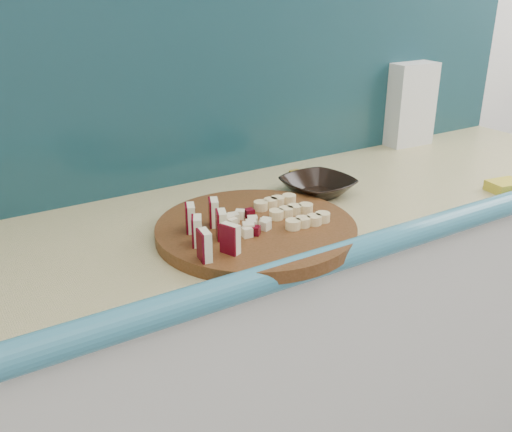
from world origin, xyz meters
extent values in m
cube|color=white|center=(0.00, 1.80, 1.30)|extent=(3.60, 0.04, 2.60)
cube|color=white|center=(0.10, 1.50, 0.44)|extent=(2.20, 0.60, 0.88)
cube|color=#C5BC73|center=(0.10, 1.50, 0.90)|extent=(2.20, 0.60, 0.03)
cube|color=teal|center=(0.10, 1.20, 0.90)|extent=(2.20, 0.06, 0.03)
cube|color=teal|center=(0.10, 1.79, 1.16)|extent=(2.20, 0.02, 0.50)
cylinder|color=#42260E|center=(-0.07, 1.38, 0.92)|extent=(0.45, 0.45, 0.03)
cube|color=#FCF7CA|center=(-0.24, 1.29, 0.97)|extent=(0.02, 0.04, 0.06)
cube|color=#4F0511|center=(-0.25, 1.29, 0.97)|extent=(0.01, 0.04, 0.06)
cube|color=#FCF7CA|center=(-0.22, 1.35, 0.97)|extent=(0.02, 0.04, 0.06)
cube|color=#4F0511|center=(-0.23, 1.35, 0.97)|extent=(0.01, 0.04, 0.06)
cube|color=#FCF7CA|center=(-0.20, 1.42, 0.97)|extent=(0.02, 0.04, 0.06)
cube|color=#4F0511|center=(-0.21, 1.42, 0.97)|extent=(0.01, 0.04, 0.06)
cube|color=#FCF7CA|center=(-0.18, 1.29, 0.97)|extent=(0.02, 0.04, 0.06)
cube|color=#4F0511|center=(-0.19, 1.29, 0.97)|extent=(0.01, 0.04, 0.06)
cube|color=#FCF7CA|center=(-0.16, 1.35, 0.97)|extent=(0.02, 0.04, 0.06)
cube|color=#4F0511|center=(-0.17, 1.35, 0.97)|extent=(0.01, 0.04, 0.06)
cube|color=#FCF7CA|center=(-0.15, 1.42, 0.97)|extent=(0.02, 0.04, 0.06)
cube|color=#4F0511|center=(-0.16, 1.42, 0.97)|extent=(0.01, 0.04, 0.06)
cube|color=#FFF5CB|center=(-0.08, 1.38, 0.95)|extent=(0.02, 0.02, 0.02)
cube|color=#FFF5CB|center=(-0.08, 1.39, 0.95)|extent=(0.02, 0.02, 0.02)
cube|color=#4F0511|center=(-0.08, 1.40, 0.95)|extent=(0.02, 0.02, 0.02)
cube|color=#FFF5CB|center=(-0.09, 1.39, 0.95)|extent=(0.02, 0.02, 0.02)
cube|color=#FFF5CB|center=(-0.10, 1.40, 0.95)|extent=(0.02, 0.02, 0.02)
cube|color=#FFF5CB|center=(-0.11, 1.40, 0.95)|extent=(0.02, 0.02, 0.02)
cube|color=#FFF5CB|center=(-0.11, 1.38, 0.95)|extent=(0.02, 0.02, 0.02)
cube|color=#FFF5CB|center=(-0.12, 1.38, 0.95)|extent=(0.02, 0.02, 0.02)
cube|color=#4F0511|center=(-0.12, 1.36, 0.95)|extent=(0.02, 0.02, 0.02)
cube|color=#FFF5CB|center=(-0.10, 1.37, 0.95)|extent=(0.02, 0.02, 0.02)
cube|color=#FFF5CB|center=(-0.10, 1.35, 0.95)|extent=(0.02, 0.02, 0.02)
cube|color=#FFF5CB|center=(-0.09, 1.37, 0.95)|extent=(0.02, 0.02, 0.02)
cube|color=#FFF5CB|center=(-0.08, 1.36, 0.95)|extent=(0.02, 0.02, 0.02)
cube|color=#FFF5CB|center=(-0.07, 1.37, 0.95)|extent=(0.02, 0.02, 0.02)
cylinder|color=#F8DC97|center=(-0.01, 1.31, 0.95)|extent=(0.03, 0.03, 0.02)
cylinder|color=#F8DC97|center=(0.02, 1.31, 0.95)|extent=(0.03, 0.03, 0.02)
cylinder|color=#F8DC97|center=(0.04, 1.31, 0.95)|extent=(0.03, 0.03, 0.02)
cylinder|color=#F8DC97|center=(0.07, 1.31, 0.95)|extent=(0.03, 0.03, 0.02)
cylinder|color=#F8DC97|center=(-0.01, 1.38, 0.95)|extent=(0.03, 0.03, 0.02)
cylinder|color=#F8DC97|center=(0.02, 1.38, 0.95)|extent=(0.03, 0.03, 0.02)
cylinder|color=#F8DC97|center=(0.04, 1.38, 0.95)|extent=(0.03, 0.03, 0.02)
cylinder|color=#F8DC97|center=(0.07, 1.38, 0.95)|extent=(0.03, 0.03, 0.02)
cylinder|color=#F8DC97|center=(-0.01, 1.45, 0.95)|extent=(0.03, 0.03, 0.02)
cylinder|color=#F8DC97|center=(0.01, 1.45, 0.95)|extent=(0.03, 0.03, 0.02)
cylinder|color=#F8DC97|center=(0.04, 1.45, 0.95)|extent=(0.03, 0.03, 0.02)
cylinder|color=#F8DC97|center=(0.07, 1.45, 0.95)|extent=(0.03, 0.03, 0.02)
imported|color=black|center=(0.21, 1.51, 0.93)|extent=(0.20, 0.20, 0.04)
cube|color=white|center=(0.77, 1.76, 1.05)|extent=(0.17, 0.12, 0.27)
cube|color=gold|center=(0.66, 1.27, 0.92)|extent=(0.10, 0.08, 0.03)
cube|color=gold|center=(0.22, 1.62, 0.91)|extent=(0.10, 0.13, 0.01)
cube|color=gold|center=(0.27, 1.64, 0.91)|extent=(0.03, 0.14, 0.01)
cube|color=gold|center=(0.31, 1.61, 0.91)|extent=(0.10, 0.14, 0.01)
camera|label=1|loc=(-0.68, 0.40, 1.45)|focal=40.00mm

